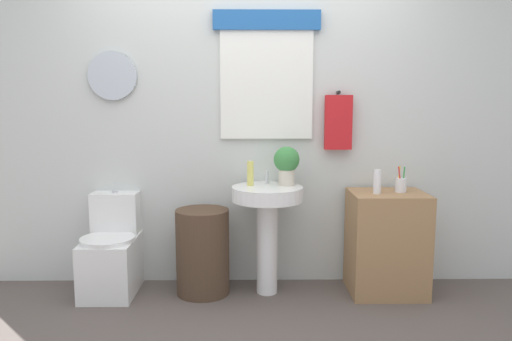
{
  "coord_description": "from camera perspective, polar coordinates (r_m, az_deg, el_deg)",
  "views": [
    {
      "loc": [
        0.04,
        -2.53,
        1.37
      ],
      "look_at": [
        0.08,
        0.8,
        0.91
      ],
      "focal_mm": 34.05,
      "sensor_mm": 36.0,
      "label": 1
    }
  ],
  "objects": [
    {
      "name": "laundry_hamper",
      "position": [
        3.56,
        -6.29,
        -9.45
      ],
      "size": [
        0.38,
        0.38,
        0.62
      ],
      "primitive_type": "cylinder",
      "color": "#4C3828",
      "rests_on": "ground_plane"
    },
    {
      "name": "pedestal_sink",
      "position": [
        3.47,
        1.33,
        -5.11
      ],
      "size": [
        0.51,
        0.51,
        0.78
      ],
      "color": "white",
      "rests_on": "ground_plane"
    },
    {
      "name": "potted_plant",
      "position": [
        3.48,
        3.62,
        0.9
      ],
      "size": [
        0.19,
        0.19,
        0.28
      ],
      "color": "beige",
      "rests_on": "pedestal_sink"
    },
    {
      "name": "soap_bottle",
      "position": [
        3.47,
        -0.67,
        -0.34
      ],
      "size": [
        0.05,
        0.05,
        0.18
      ],
      "primitive_type": "cylinder",
      "color": "#DBD166",
      "rests_on": "pedestal_sink"
    },
    {
      "name": "lotion_bottle",
      "position": [
        3.5,
        14.06,
        -1.27
      ],
      "size": [
        0.05,
        0.05,
        0.17
      ],
      "primitive_type": "cylinder",
      "color": "white",
      "rests_on": "wooden_cabinet"
    },
    {
      "name": "back_wall",
      "position": [
        3.68,
        -1.28,
        6.94
      ],
      "size": [
        4.4,
        0.18,
        2.6
      ],
      "color": "silver",
      "rests_on": "ground_plane"
    },
    {
      "name": "wooden_cabinet",
      "position": [
        3.66,
        15.08,
        -8.2
      ],
      "size": [
        0.53,
        0.44,
        0.74
      ],
      "primitive_type": "cube",
      "color": "#9E754C",
      "rests_on": "ground_plane"
    },
    {
      "name": "toothbrush_cup",
      "position": [
        3.61,
        16.64,
        -1.59
      ],
      "size": [
        0.08,
        0.08,
        0.19
      ],
      "color": "silver",
      "rests_on": "wooden_cabinet"
    },
    {
      "name": "faucet",
      "position": [
        3.55,
        1.27,
        -0.78
      ],
      "size": [
        0.03,
        0.03,
        0.1
      ],
      "primitive_type": "cylinder",
      "color": "silver",
      "rests_on": "pedestal_sink"
    },
    {
      "name": "toilet",
      "position": [
        3.72,
        -16.56,
        -9.4
      ],
      "size": [
        0.38,
        0.51,
        0.73
      ],
      "color": "white",
      "rests_on": "ground_plane"
    }
  ]
}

